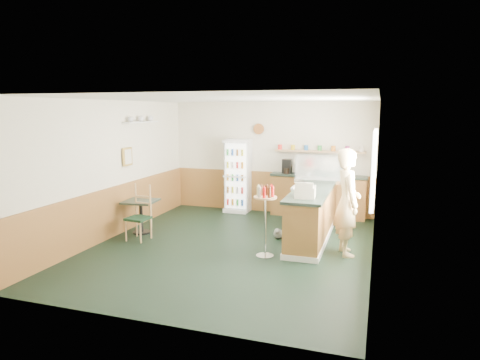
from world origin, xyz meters
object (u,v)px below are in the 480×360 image
at_px(shopkeeper, 347,202).
at_px(condiment_stand, 265,210).
at_px(cash_register, 305,192).
at_px(drinks_fridge, 238,176).
at_px(cafe_table, 141,210).
at_px(display_case, 320,169).
at_px(cafe_chair, 140,211).

bearing_deg(shopkeeper, condiment_stand, 93.99).
bearing_deg(cash_register, drinks_fridge, 124.41).
bearing_deg(shopkeeper, cafe_table, 70.28).
xyz_separation_m(drinks_fridge, shopkeeper, (2.83, -2.48, 0.03)).
bearing_deg(shopkeeper, cash_register, 86.71).
relative_size(drinks_fridge, cafe_table, 2.63).
relative_size(cash_register, shopkeeper, 0.19).
relative_size(drinks_fridge, cash_register, 5.05).
height_order(drinks_fridge, cash_register, drinks_fridge).
xyz_separation_m(shopkeeper, condiment_stand, (-1.32, -0.57, -0.10)).
xyz_separation_m(display_case, shopkeeper, (0.70, -1.57, -0.35)).
xyz_separation_m(drinks_fridge, cash_register, (2.13, -2.68, 0.21)).
xyz_separation_m(cash_register, condiment_stand, (-0.62, -0.37, -0.28)).
bearing_deg(condiment_stand, display_case, 73.90).
distance_m(display_case, cafe_chair, 3.79).
bearing_deg(cafe_table, shopkeeper, -0.41).
bearing_deg(display_case, cash_register, -90.00).
bearing_deg(condiment_stand, shopkeeper, 23.31).
distance_m(display_case, cafe_table, 3.82).
bearing_deg(cash_register, cafe_chair, 177.98).
bearing_deg(shopkeeper, display_case, 4.71).
bearing_deg(condiment_stand, cash_register, 30.70).
bearing_deg(drinks_fridge, shopkeeper, -41.29).
distance_m(display_case, condiment_stand, 2.27).
xyz_separation_m(cafe_table, cafe_chair, (0.19, -0.34, 0.08)).
xyz_separation_m(display_case, condiment_stand, (-0.62, -2.14, -0.46)).
relative_size(drinks_fridge, shopkeeper, 0.97).
relative_size(display_case, cash_register, 2.74).
relative_size(cash_register, cafe_chair, 0.33).
bearing_deg(drinks_fridge, cash_register, -51.61).
relative_size(display_case, shopkeeper, 0.52).
height_order(drinks_fridge, cafe_table, drinks_fridge).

